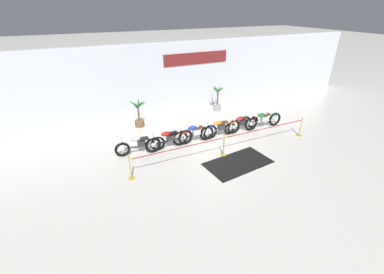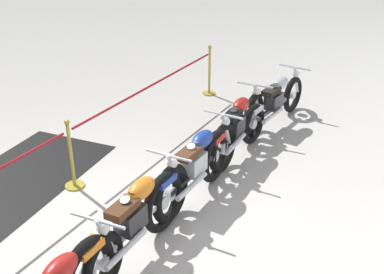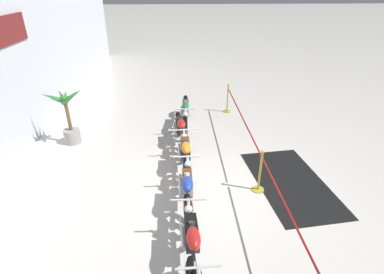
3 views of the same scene
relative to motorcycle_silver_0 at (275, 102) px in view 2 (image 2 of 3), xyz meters
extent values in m
plane|color=silver|center=(3.48, -0.67, -0.46)|extent=(120.00, 120.00, 0.00)
torus|color=black|center=(-0.80, 0.07, -0.11)|extent=(0.70, 0.17, 0.69)
torus|color=black|center=(0.82, -0.08, -0.11)|extent=(0.70, 0.17, 0.69)
cylinder|color=silver|center=(-0.80, 0.07, -0.11)|extent=(0.17, 0.09, 0.16)
cylinder|color=silver|center=(0.82, -0.08, -0.11)|extent=(0.17, 0.09, 0.16)
cylinder|color=silver|center=(-0.89, 0.08, 0.17)|extent=(0.31, 0.08, 0.59)
cube|color=#2D2D30|center=(0.06, -0.01, 0.05)|extent=(0.38, 0.25, 0.26)
cylinder|color=#2D2D30|center=(0.02, 0.00, 0.25)|extent=(0.19, 0.13, 0.24)
cylinder|color=#2D2D30|center=(0.10, -0.01, 0.25)|extent=(0.19, 0.13, 0.24)
cylinder|color=silver|center=(0.37, 0.10, -0.09)|extent=(0.70, 0.13, 0.07)
cube|color=#47474C|center=(0.01, 0.00, -0.09)|extent=(1.30, 0.18, 0.06)
ellipsoid|color=#B7BABF|center=(-0.17, 0.01, 0.31)|extent=(0.48, 0.26, 0.22)
cube|color=black|center=(0.19, -0.02, 0.27)|extent=(0.42, 0.24, 0.09)
cube|color=#B7BABF|center=(0.77, -0.07, 0.14)|extent=(0.33, 0.19, 0.08)
cylinder|color=silver|center=(-0.78, 0.07, 0.44)|extent=(0.09, 0.62, 0.04)
sphere|color=silver|center=(-0.86, 0.07, 0.30)|extent=(0.14, 0.14, 0.14)
torus|color=black|center=(0.55, -0.18, -0.07)|extent=(0.78, 0.16, 0.77)
torus|color=black|center=(2.20, -0.10, -0.07)|extent=(0.78, 0.16, 0.77)
cylinder|color=silver|center=(0.55, -0.18, -0.07)|extent=(0.18, 0.09, 0.18)
cylinder|color=silver|center=(2.20, -0.10, -0.07)|extent=(0.18, 0.09, 0.18)
cylinder|color=silver|center=(0.46, -0.18, 0.21)|extent=(0.31, 0.07, 0.59)
cube|color=#2D2D30|center=(1.43, -0.14, 0.09)|extent=(0.37, 0.24, 0.26)
cylinder|color=#2D2D30|center=(1.38, -0.14, 0.29)|extent=(0.18, 0.12, 0.24)
cylinder|color=#2D2D30|center=(1.47, -0.13, 0.29)|extent=(0.18, 0.12, 0.24)
cylinder|color=silver|center=(1.72, 0.02, -0.05)|extent=(0.70, 0.10, 0.07)
cube|color=black|center=(1.38, -0.14, -0.05)|extent=(1.32, 0.12, 0.06)
ellipsoid|color=#B21E19|center=(1.20, -0.15, 0.35)|extent=(0.47, 0.24, 0.22)
cube|color=black|center=(1.56, -0.13, 0.31)|extent=(0.41, 0.22, 0.09)
cube|color=#B21E19|center=(2.15, -0.10, 0.20)|extent=(0.33, 0.18, 0.08)
cylinder|color=silver|center=(0.57, -0.18, 0.48)|extent=(0.07, 0.62, 0.04)
sphere|color=silver|center=(0.49, -0.18, 0.34)|extent=(0.14, 0.14, 0.14)
torus|color=black|center=(1.92, -0.10, -0.07)|extent=(0.78, 0.12, 0.78)
torus|color=black|center=(3.55, -0.12, -0.07)|extent=(0.78, 0.12, 0.78)
cylinder|color=silver|center=(1.92, -0.10, -0.07)|extent=(0.19, 0.08, 0.19)
cylinder|color=silver|center=(3.55, -0.12, -0.07)|extent=(0.19, 0.08, 0.19)
cylinder|color=silver|center=(1.83, -0.10, 0.22)|extent=(0.30, 0.06, 0.59)
cube|color=silver|center=(2.79, -0.11, 0.09)|extent=(0.36, 0.22, 0.26)
cylinder|color=silver|center=(2.75, -0.11, 0.29)|extent=(0.18, 0.11, 0.24)
cylinder|color=silver|center=(2.83, -0.11, 0.29)|extent=(0.18, 0.11, 0.24)
cylinder|color=silver|center=(3.09, 0.03, -0.05)|extent=(0.70, 0.08, 0.07)
cube|color=black|center=(2.74, -0.11, -0.05)|extent=(1.31, 0.07, 0.06)
ellipsoid|color=navy|center=(2.56, -0.11, 0.35)|extent=(0.46, 0.22, 0.22)
cube|color=#4C2D19|center=(2.92, -0.11, 0.31)|extent=(0.40, 0.20, 0.09)
cube|color=navy|center=(3.50, -0.12, 0.22)|extent=(0.32, 0.16, 0.08)
cylinder|color=silver|center=(1.94, -0.10, 0.48)|extent=(0.04, 0.62, 0.04)
sphere|color=silver|center=(1.86, -0.10, 0.34)|extent=(0.14, 0.14, 0.14)
torus|color=black|center=(3.34, -0.14, -0.07)|extent=(0.78, 0.14, 0.78)
torus|color=black|center=(4.96, -0.10, -0.07)|extent=(0.78, 0.14, 0.78)
cylinder|color=silver|center=(3.34, -0.14, -0.07)|extent=(0.18, 0.08, 0.18)
cylinder|color=silver|center=(4.96, -0.10, -0.07)|extent=(0.18, 0.08, 0.18)
cylinder|color=silver|center=(3.25, -0.14, 0.22)|extent=(0.30, 0.06, 0.59)
cube|color=#2D2D30|center=(4.20, -0.12, 0.09)|extent=(0.36, 0.23, 0.26)
cylinder|color=#2D2D30|center=(4.16, -0.12, 0.29)|extent=(0.18, 0.11, 0.24)
cylinder|color=#2D2D30|center=(4.24, -0.12, 0.29)|extent=(0.18, 0.11, 0.24)
cylinder|color=silver|center=(4.50, 0.03, -0.05)|extent=(0.70, 0.09, 0.07)
cube|color=#ADAFB5|center=(4.15, -0.12, -0.05)|extent=(1.30, 0.09, 0.06)
ellipsoid|color=orange|center=(3.97, -0.12, 0.35)|extent=(0.46, 0.23, 0.22)
cube|color=#4C2D19|center=(4.33, -0.12, 0.31)|extent=(0.40, 0.21, 0.09)
cube|color=orange|center=(4.91, -0.10, 0.21)|extent=(0.32, 0.17, 0.08)
cylinder|color=silver|center=(3.36, -0.14, 0.48)|extent=(0.05, 0.62, 0.04)
sphere|color=silver|center=(3.28, -0.14, 0.34)|extent=(0.14, 0.14, 0.14)
torus|color=black|center=(4.73, -0.10, -0.12)|extent=(0.69, 0.18, 0.68)
cylinder|color=silver|center=(4.73, -0.10, -0.12)|extent=(0.17, 0.09, 0.16)
cylinder|color=silver|center=(4.65, -0.10, 0.17)|extent=(0.31, 0.08, 0.59)
ellipsoid|color=#B21E19|center=(5.36, -0.04, 0.30)|extent=(0.48, 0.26, 0.22)
cylinder|color=silver|center=(4.75, -0.09, 0.43)|extent=(0.09, 0.62, 0.04)
sphere|color=silver|center=(4.67, -0.10, 0.29)|extent=(0.14, 0.14, 0.14)
cylinder|color=gold|center=(-0.85, -1.75, -0.45)|extent=(0.28, 0.28, 0.03)
cylinder|color=gold|center=(-0.85, -1.75, 0.04)|extent=(0.05, 0.05, 0.95)
sphere|color=gold|center=(-0.85, -1.75, 0.56)|extent=(0.08, 0.08, 0.08)
cylinder|color=maroon|center=(1.25, -1.75, 0.42)|extent=(4.03, 0.04, 0.04)
cylinder|color=gold|center=(3.34, -1.75, -0.45)|extent=(0.28, 0.28, 0.03)
cylinder|color=gold|center=(3.34, -1.75, 0.04)|extent=(0.05, 0.05, 0.95)
sphere|color=gold|center=(3.34, -1.75, 0.56)|extent=(0.08, 0.08, 0.08)
cube|color=black|center=(3.59, -2.60, -0.45)|extent=(3.03, 1.89, 0.01)
camera|label=1|loc=(-2.18, -10.21, 5.66)|focal=24.00mm
camera|label=2|loc=(7.65, 2.58, 3.24)|focal=45.00mm
camera|label=3|loc=(-2.10, 0.04, 3.83)|focal=28.00mm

